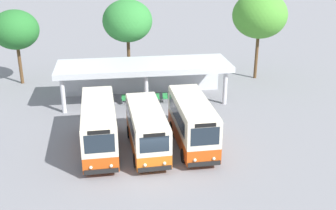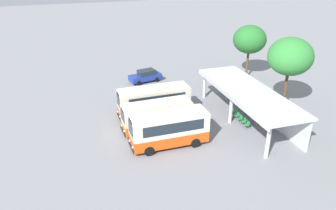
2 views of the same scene
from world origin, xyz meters
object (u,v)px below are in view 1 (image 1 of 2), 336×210
(city_bus_second_in_row, at_px, (147,128))
(waiting_chair_fifth_seat, at_px, (157,97))
(waiting_chair_end_by_column, at_px, (124,99))
(waiting_chair_second_from_end, at_px, (133,99))
(waiting_chair_middle_seat, at_px, (141,98))
(city_bus_nearest_orange, at_px, (99,125))
(waiting_chair_fourth_seat, at_px, (149,98))
(city_bus_middle_cream, at_px, (192,121))
(waiting_chair_far_end_seat, at_px, (165,97))

(city_bus_second_in_row, bearing_deg, waiting_chair_fifth_seat, 78.62)
(waiting_chair_end_by_column, relative_size, waiting_chair_second_from_end, 1.00)
(waiting_chair_second_from_end, distance_m, waiting_chair_middle_seat, 0.71)
(city_bus_nearest_orange, height_order, waiting_chair_fourth_seat, city_bus_nearest_orange)
(waiting_chair_middle_seat, distance_m, waiting_chair_fourth_seat, 0.71)
(waiting_chair_end_by_column, height_order, waiting_chair_second_from_end, same)
(city_bus_middle_cream, distance_m, waiting_chair_middle_seat, 9.02)
(waiting_chair_second_from_end, distance_m, waiting_chair_fourth_seat, 1.42)
(city_bus_second_in_row, relative_size, city_bus_middle_cream, 0.98)
(waiting_chair_fifth_seat, bearing_deg, waiting_chair_end_by_column, 178.47)
(waiting_chair_fifth_seat, xyz_separation_m, waiting_chair_far_end_seat, (0.71, -0.01, 0.00))
(waiting_chair_far_end_seat, bearing_deg, waiting_chair_second_from_end, 179.49)
(city_bus_middle_cream, xyz_separation_m, waiting_chair_far_end_seat, (-0.66, 8.43, -1.30))
(city_bus_second_in_row, height_order, waiting_chair_far_end_seat, city_bus_second_in_row)
(waiting_chair_second_from_end, height_order, waiting_chair_far_end_seat, same)
(city_bus_nearest_orange, bearing_deg, city_bus_second_in_row, -10.00)
(waiting_chair_middle_seat, distance_m, waiting_chair_fifth_seat, 1.42)
(waiting_chair_fourth_seat, bearing_deg, city_bus_second_in_row, -96.81)
(city_bus_second_in_row, height_order, waiting_chair_second_from_end, city_bus_second_in_row)
(city_bus_second_in_row, relative_size, waiting_chair_fifth_seat, 8.13)
(waiting_chair_fifth_seat, height_order, waiting_chair_far_end_seat, same)
(waiting_chair_middle_seat, bearing_deg, city_bus_second_in_row, -92.12)
(waiting_chair_middle_seat, bearing_deg, waiting_chair_end_by_column, 178.52)
(city_bus_nearest_orange, distance_m, waiting_chair_far_end_seat, 9.93)
(waiting_chair_second_from_end, distance_m, waiting_chair_fifth_seat, 2.14)
(waiting_chair_second_from_end, bearing_deg, waiting_chair_fourth_seat, -1.10)
(waiting_chair_fifth_seat, bearing_deg, waiting_chair_far_end_seat, -1.07)
(waiting_chair_far_end_seat, bearing_deg, waiting_chair_end_by_column, 178.56)
(waiting_chair_middle_seat, height_order, waiting_chair_far_end_seat, same)
(waiting_chair_fifth_seat, bearing_deg, city_bus_second_in_row, -101.38)
(waiting_chair_end_by_column, relative_size, waiting_chair_middle_seat, 1.00)
(city_bus_nearest_orange, relative_size, waiting_chair_second_from_end, 8.99)
(city_bus_nearest_orange, distance_m, waiting_chair_end_by_column, 8.54)
(waiting_chair_middle_seat, xyz_separation_m, waiting_chair_fourth_seat, (0.71, -0.05, 0.00))
(city_bus_second_in_row, bearing_deg, city_bus_nearest_orange, 170.00)
(waiting_chair_middle_seat, bearing_deg, waiting_chair_far_end_seat, -1.41)
(city_bus_second_in_row, xyz_separation_m, waiting_chair_second_from_end, (-0.39, 8.69, -1.13))
(city_bus_middle_cream, distance_m, waiting_chair_fourth_seat, 8.78)
(city_bus_nearest_orange, xyz_separation_m, waiting_chair_second_from_end, (2.73, 8.14, -1.28))
(waiting_chair_end_by_column, distance_m, waiting_chair_fourth_seat, 2.14)
(city_bus_middle_cream, bearing_deg, waiting_chair_middle_seat, 108.24)
(city_bus_second_in_row, height_order, city_bus_middle_cream, city_bus_middle_cream)
(waiting_chair_fourth_seat, bearing_deg, city_bus_nearest_orange, -117.10)
(city_bus_nearest_orange, height_order, waiting_chair_middle_seat, city_bus_nearest_orange)
(city_bus_second_in_row, relative_size, waiting_chair_fourth_seat, 8.13)
(waiting_chair_second_from_end, xyz_separation_m, waiting_chair_fourth_seat, (1.42, -0.03, 0.00))
(city_bus_middle_cream, xyz_separation_m, waiting_chair_second_from_end, (-3.51, 8.45, -1.30))
(waiting_chair_end_by_column, height_order, waiting_chair_fourth_seat, same)
(city_bus_second_in_row, bearing_deg, waiting_chair_far_end_seat, 74.16)
(waiting_chair_middle_seat, bearing_deg, waiting_chair_second_from_end, -177.82)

